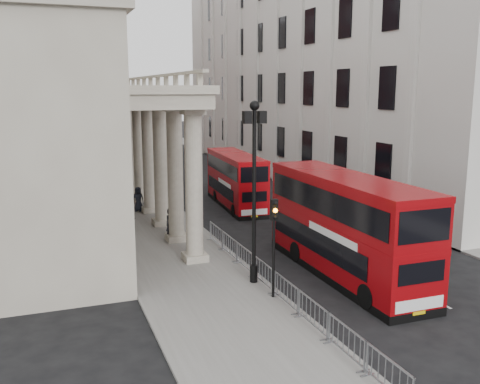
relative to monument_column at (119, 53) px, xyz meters
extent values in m
plane|color=black|center=(-6.00, -92.00, -15.98)|extent=(260.00, 260.00, 0.00)
cube|color=slate|center=(-9.00, -62.00, -15.92)|extent=(6.00, 140.00, 0.12)
cube|color=slate|center=(7.50, -62.00, -15.92)|extent=(3.00, 140.00, 0.12)
cube|color=slate|center=(-6.05, -62.00, -15.91)|extent=(0.20, 140.00, 0.14)
cube|color=gray|center=(-16.50, -74.00, -9.98)|extent=(9.00, 28.00, 12.00)
cube|color=maroon|center=(-16.50, -44.00, -4.98)|extent=(9.00, 32.00, 22.00)
cube|color=gray|center=(-16.50, -12.00, -5.98)|extent=(9.00, 30.00, 20.00)
cube|color=beige|center=(10.00, -60.00, -3.48)|extent=(8.00, 55.00, 25.00)
cube|color=#60605E|center=(0.00, 0.00, -11.98)|extent=(8.00, 8.00, 8.00)
cylinder|color=black|center=(-6.60, -88.00, -15.46)|extent=(0.36, 0.36, 0.80)
cylinder|color=black|center=(-6.60, -88.00, -11.86)|extent=(0.18, 0.18, 8.00)
sphere|color=black|center=(-6.60, -88.00, -7.76)|extent=(0.44, 0.44, 0.44)
cube|color=black|center=(-6.25, -88.00, -8.26)|extent=(0.35, 0.35, 0.55)
cube|color=black|center=(-6.95, -88.00, -8.26)|extent=(0.35, 0.35, 0.55)
cylinder|color=black|center=(-6.60, -72.00, -15.46)|extent=(0.36, 0.36, 0.80)
cylinder|color=black|center=(-6.60, -72.00, -11.86)|extent=(0.18, 0.18, 8.00)
sphere|color=black|center=(-6.60, -72.00, -7.76)|extent=(0.44, 0.44, 0.44)
cube|color=black|center=(-6.25, -72.00, -8.26)|extent=(0.35, 0.35, 0.55)
cube|color=black|center=(-6.95, -72.00, -8.26)|extent=(0.35, 0.35, 0.55)
cylinder|color=black|center=(-6.60, -56.00, -15.46)|extent=(0.36, 0.36, 0.80)
cylinder|color=black|center=(-6.60, -56.00, -11.86)|extent=(0.18, 0.18, 8.00)
sphere|color=black|center=(-6.60, -56.00, -7.76)|extent=(0.44, 0.44, 0.44)
cube|color=black|center=(-6.25, -56.00, -8.26)|extent=(0.35, 0.35, 0.55)
cube|color=black|center=(-6.95, -56.00, -8.26)|extent=(0.35, 0.35, 0.55)
cylinder|color=black|center=(-6.50, -90.00, -14.16)|extent=(0.12, 0.12, 3.40)
cube|color=black|center=(-6.50, -90.00, -12.01)|extent=(0.28, 0.22, 0.90)
sphere|color=black|center=(-6.50, -90.13, -11.71)|extent=(0.18, 0.18, 0.18)
sphere|color=orange|center=(-6.50, -90.13, -12.01)|extent=(0.18, 0.18, 0.18)
sphere|color=black|center=(-6.50, -90.13, -12.31)|extent=(0.18, 0.18, 0.18)
cube|color=gray|center=(-6.35, -98.00, -15.31)|extent=(0.50, 2.30, 1.10)
cube|color=gray|center=(-6.35, -95.65, -15.31)|extent=(0.50, 2.30, 1.10)
cube|color=gray|center=(-6.35, -93.30, -15.31)|extent=(0.50, 2.30, 1.10)
cube|color=gray|center=(-6.35, -90.95, -15.31)|extent=(0.50, 2.30, 1.10)
cube|color=gray|center=(-6.35, -88.60, -15.31)|extent=(0.50, 2.30, 1.10)
cube|color=gray|center=(-6.35, -86.25, -15.31)|extent=(0.50, 2.30, 1.10)
cube|color=gray|center=(-6.35, -83.90, -15.31)|extent=(0.50, 2.30, 1.10)
cube|color=gray|center=(-6.35, -81.55, -15.31)|extent=(0.50, 2.30, 1.10)
cube|color=maroon|center=(-2.03, -88.37, -14.53)|extent=(2.74, 11.29, 2.15)
cube|color=maroon|center=(-2.03, -88.37, -12.30)|extent=(2.74, 11.29, 1.88)
cube|color=maroon|center=(-2.03, -88.37, -11.23)|extent=(2.79, 11.34, 0.27)
cube|color=black|center=(-2.03, -88.37, -15.79)|extent=(2.77, 11.29, 0.38)
cube|color=black|center=(-2.03, -88.37, -14.26)|extent=(2.80, 9.14, 1.07)
cube|color=black|center=(-2.03, -88.37, -12.20)|extent=(2.80, 10.65, 1.18)
cube|color=white|center=(-2.05, -94.00, -15.28)|extent=(2.26, 0.08, 0.48)
cube|color=yellow|center=(-2.05, -94.01, -15.64)|extent=(0.59, 0.05, 0.14)
cylinder|color=black|center=(-3.26, -92.28, -15.44)|extent=(0.35, 1.08, 1.07)
cylinder|color=black|center=(-0.83, -92.30, -15.44)|extent=(0.35, 1.08, 1.07)
cylinder|color=black|center=(-3.23, -85.73, -15.44)|extent=(0.35, 1.08, 1.07)
cylinder|color=black|center=(-0.80, -85.74, -15.44)|extent=(0.35, 1.08, 1.07)
cube|color=#9C070C|center=(-1.64, -71.90, -14.77)|extent=(2.91, 9.56, 1.79)
cube|color=#9C070C|center=(-1.64, -71.90, -12.91)|extent=(2.91, 9.56, 1.57)
cube|color=#9C070C|center=(-1.64, -71.90, -12.01)|extent=(2.95, 9.60, 0.22)
cube|color=black|center=(-1.64, -71.90, -15.82)|extent=(2.93, 9.56, 0.31)
cube|color=black|center=(-1.64, -71.90, -14.55)|extent=(2.84, 7.77, 0.90)
cube|color=black|center=(-1.64, -71.90, -12.82)|extent=(2.93, 9.03, 0.99)
cube|color=white|center=(-1.98, -76.59, -15.40)|extent=(1.88, 0.19, 0.40)
cube|color=yellow|center=(-1.98, -76.60, -15.69)|extent=(0.49, 0.07, 0.12)
cylinder|color=black|center=(-2.88, -75.09, -15.53)|extent=(0.35, 0.92, 0.90)
cylinder|color=black|center=(-0.86, -75.24, -15.53)|extent=(0.35, 0.92, 0.90)
cylinder|color=black|center=(-2.49, -69.63, -15.53)|extent=(0.35, 0.92, 0.90)
cylinder|color=black|center=(-0.47, -69.78, -15.53)|extent=(0.35, 0.92, 0.90)
imported|color=black|center=(-8.59, -79.77, -14.92)|extent=(0.80, 0.67, 1.89)
imported|color=#2A2522|center=(-10.12, -73.81, -14.98)|extent=(0.97, 0.82, 1.76)
imported|color=black|center=(-9.07, -71.45, -14.96)|extent=(1.04, 0.94, 1.79)
camera|label=1|loc=(-15.44, -109.91, -7.04)|focal=40.00mm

